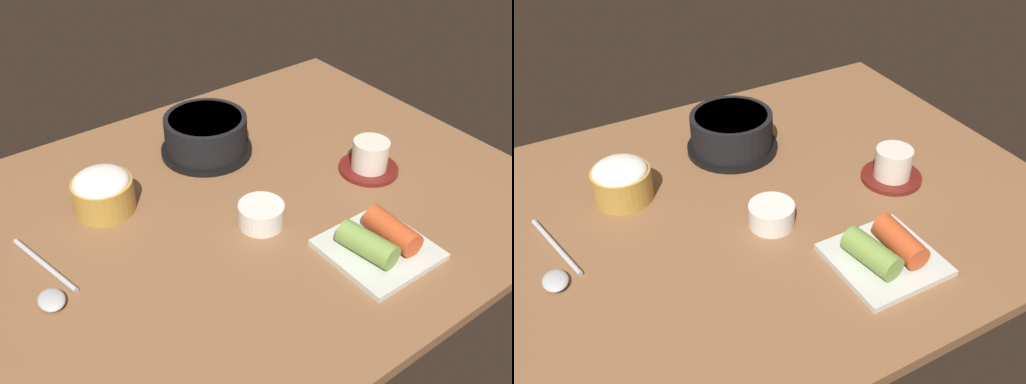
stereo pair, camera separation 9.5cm
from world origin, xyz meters
TOP-DOWN VIEW (x-y plane):
  - dining_table at (0.00, 0.00)cm, footprint 100.00×76.00cm
  - stone_pot at (4.44, 17.16)cm, footprint 17.21×17.21cm
  - rice_bowl at (-18.46, 12.24)cm, footprint 9.97×9.97cm
  - tea_cup_with_saucer at (24.73, -5.50)cm, footprint 10.72×10.72cm
  - banchan_cup_center at (-0.36, -6.10)cm, footprint 7.41×7.41cm
  - kimchi_plate at (10.23, -21.95)cm, footprint 14.97×14.97cm
  - spoon at (-32.74, -0.44)cm, footprint 5.68×17.93cm

SIDE VIEW (x-z plane):
  - dining_table at x=0.00cm, z-range 0.00..2.00cm
  - spoon at x=-32.74cm, z-range 1.94..3.29cm
  - kimchi_plate at x=10.23cm, z-range 1.39..6.28cm
  - banchan_cup_center at x=-0.36cm, z-range 2.13..5.89cm
  - tea_cup_with_saucer at x=24.73cm, z-range 1.63..7.76cm
  - rice_bowl at x=-18.46cm, z-range 2.09..9.32cm
  - stone_pot at x=4.44cm, z-range 2.09..9.57cm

